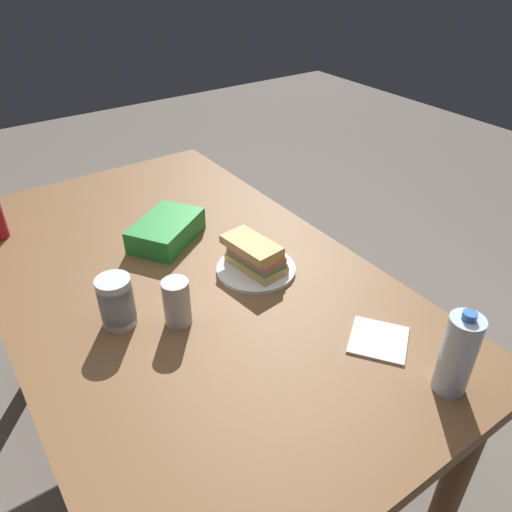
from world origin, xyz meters
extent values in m
plane|color=#70665B|center=(0.00, 0.00, 0.00)|extent=(8.00, 8.00, 0.00)
cube|color=brown|center=(0.00, 0.00, 0.76)|extent=(1.59, 0.94, 0.04)
cylinder|color=brown|center=(-0.72, -0.39, 0.37)|extent=(0.07, 0.07, 0.74)
cylinder|color=brown|center=(0.72, -0.39, 0.37)|extent=(0.07, 0.07, 0.74)
cylinder|color=brown|center=(0.72, 0.39, 0.37)|extent=(0.07, 0.07, 0.74)
cylinder|color=white|center=(-0.10, -0.18, 0.79)|extent=(0.22, 0.22, 0.01)
cube|color=#DBB26B|center=(-0.10, -0.18, 0.80)|extent=(0.18, 0.11, 0.02)
cube|color=#599E3F|center=(-0.10, -0.18, 0.82)|extent=(0.17, 0.11, 0.01)
cube|color=#C6727A|center=(-0.10, -0.18, 0.83)|extent=(0.17, 0.10, 0.02)
cube|color=yellow|center=(-0.10, -0.18, 0.85)|extent=(0.16, 0.10, 0.01)
cube|color=#DBB26B|center=(-0.09, -0.17, 0.86)|extent=(0.18, 0.11, 0.02)
cube|color=#268C38|center=(0.19, -0.05, 0.81)|extent=(0.25, 0.27, 0.07)
cylinder|color=silver|center=(-0.68, -0.27, 0.87)|extent=(0.07, 0.07, 0.19)
cylinder|color=blue|center=(-0.68, -0.27, 0.98)|extent=(0.03, 0.03, 0.02)
cylinder|color=silver|center=(-0.09, 0.22, 0.83)|extent=(0.08, 0.08, 0.09)
cylinder|color=silver|center=(-0.09, 0.22, 0.84)|extent=(0.08, 0.08, 0.09)
cylinder|color=silver|center=(-0.09, 0.22, 0.86)|extent=(0.08, 0.08, 0.09)
cylinder|color=silver|center=(-0.17, 0.10, 0.84)|extent=(0.07, 0.07, 0.12)
cube|color=white|center=(-0.50, -0.25, 0.78)|extent=(0.18, 0.18, 0.01)
camera|label=1|loc=(-1.04, 0.47, 1.59)|focal=34.86mm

